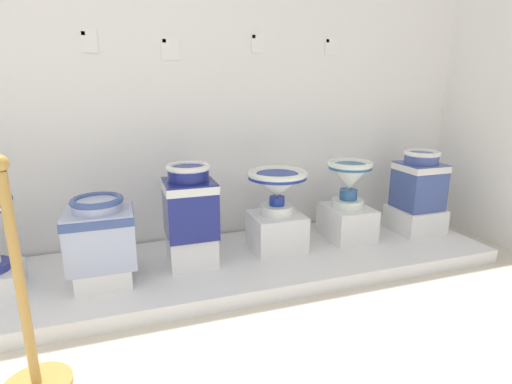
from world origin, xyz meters
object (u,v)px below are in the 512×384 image
Objects in this scene: info_placard_third at (170,48)px; stanchion_post_near_left at (28,332)px; antique_toilet_rightmost at (190,200)px; info_placard_fifth at (332,46)px; plinth_block_squat_floral at (104,273)px; antique_toilet_central_ornate at (349,177)px; plinth_block_rightmost at (192,249)px; antique_toilet_slender_white at (277,184)px; antique_toilet_tall_cobalt at (419,179)px; info_placard_second at (89,41)px; antique_toilet_squat_floral at (100,231)px; plinth_block_slender_white at (277,231)px; info_placard_fourth at (258,43)px; plinth_block_central_ornate at (347,222)px; plinth_block_tall_cobalt at (415,219)px.

stanchion_post_near_left is at bearing -121.51° from info_placard_third.
info_placard_fifth is at bearing 21.37° from antique_toilet_rightmost.
antique_toilet_rightmost is 1.17m from stanchion_post_near_left.
plinth_block_squat_floral is 1.81m from antique_toilet_central_ornate.
info_placard_third is 1.24m from info_placard_fifth.
antique_toilet_slender_white is at bearing 5.65° from plinth_block_rightmost.
antique_toilet_tall_cobalt is 3.12× the size of info_placard_second.
antique_toilet_rightmost is at bearing -178.85° from antique_toilet_tall_cobalt.
antique_toilet_central_ornate is at bearing 2.21° from antique_toilet_slender_white.
antique_toilet_squat_floral is 1.19m from plinth_block_slender_white.
antique_toilet_tall_cobalt reaches higher than plinth_block_rightmost.
info_placard_second is 1.81m from stanchion_post_near_left.
plinth_block_rightmost is 0.30× the size of stanchion_post_near_left.
plinth_block_slender_white is at bearing 7.23° from plinth_block_squat_floral.
stanchion_post_near_left is at bearing -109.80° from plinth_block_squat_floral.
antique_toilet_squat_floral is at bearing -170.98° from antique_toilet_rightmost.
antique_toilet_squat_floral is at bearing -177.02° from antique_toilet_tall_cobalt.
info_placard_fourth reaches higher than plinth_block_squat_floral.
plinth_block_central_ornate reaches higher than plinth_block_squat_floral.
antique_toilet_tall_cobalt reaches higher than antique_toilet_slender_white.
plinth_block_tall_cobalt is (1.81, 0.04, -0.34)m from antique_toilet_rightmost.
info_placard_second is at bearing 167.12° from antique_toilet_central_ornate.
plinth_block_central_ornate is at bearing 3.98° from plinth_block_rightmost.
plinth_block_rightmost is 1.37m from info_placard_third.
antique_toilet_slender_white is at bearing 7.23° from plinth_block_squat_floral.
info_placard_third is (-1.82, 0.44, 0.96)m from antique_toilet_tall_cobalt.
plinth_block_squat_floral is 2.12× the size of info_placard_third.
plinth_block_rightmost is at bearing 0.00° from antique_toilet_rightmost.
stanchion_post_near_left is at bearing -102.24° from info_placard_second.
info_placard_fifth is at bearing 32.47° from stanchion_post_near_left.
antique_toilet_central_ornate reaches higher than plinth_block_squat_floral.
antique_toilet_squat_floral is 1.31m from info_placard_third.
antique_toilet_tall_cobalt reaches higher than plinth_block_slender_white.
plinth_block_tall_cobalt is at bearing -1.21° from plinth_block_slender_white.
plinth_block_squat_floral is 0.81× the size of antique_toilet_squat_floral.
info_placard_fourth is (1.14, -0.00, 0.02)m from info_placard_second.
info_placard_third is (-0.63, 0.42, 1.26)m from plinth_block_slender_white.
antique_toilet_slender_white is at bearing -33.54° from info_placard_third.
antique_toilet_tall_cobalt is at bearing -20.44° from info_placard_fourth.
info_placard_fourth is (1.16, 0.57, 1.38)m from plinth_block_squat_floral.
plinth_block_squat_floral is 0.67m from antique_toilet_rightmost.
antique_toilet_tall_cobalt is at bearing 17.98° from stanchion_post_near_left.
plinth_block_rightmost is at bearing 9.02° from antique_toilet_squat_floral.
plinth_block_central_ornate reaches higher than plinth_block_rightmost.
antique_toilet_slender_white is at bearing 5.65° from antique_toilet_rightmost.
info_placard_fifth reaches higher than stanchion_post_near_left.
antique_toilet_tall_cobalt is 3.30× the size of info_placard_fourth.
info_placard_fifth is at bearing 87.39° from plinth_block_central_ornate.
plinth_block_central_ornate is at bearing 180.00° from antique_toilet_central_ornate.
plinth_block_central_ornate is at bearing -33.89° from info_placard_fourth.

